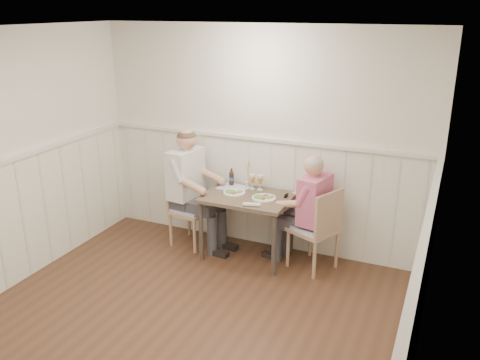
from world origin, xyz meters
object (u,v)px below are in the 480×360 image
Objects in this scene: man_in_pink at (310,220)px; grass_vase at (247,175)px; chair_right at (318,226)px; dining_table at (247,204)px; beer_bottle at (232,178)px; chair_left at (187,206)px; diner_cream at (189,197)px.

man_in_pink reaches higher than grass_vase.
man_in_pink is at bearing -13.18° from grass_vase.
grass_vase reaches higher than chair_right.
chair_right is at bearing 1.64° from dining_table.
beer_bottle is at bearing -178.19° from grass_vase.
dining_table is at bearing -2.58° from chair_left.
beer_bottle is at bearing 23.40° from chair_left.
man_in_pink is 0.93m from grass_vase.
chair_right is 0.64× the size of diner_cream.
diner_cream is at bearing 177.32° from dining_table.
dining_table is at bearing -66.92° from grass_vase.
man_in_pink reaches higher than beer_bottle.
man_in_pink is 1.49m from diner_cream.
diner_cream is 6.96× the size of beer_bottle.
dining_table is at bearing -2.68° from diner_cream.
chair_left reaches higher than dining_table.
dining_table is 0.38m from grass_vase.
diner_cream reaches higher than grass_vase.
diner_cream is at bearing 179.56° from chair_right.
dining_table is 2.79× the size of grass_vase.
chair_left is 0.64m from beer_bottle.
diner_cream is 0.75m from grass_vase.
grass_vase is (-0.83, 0.20, 0.36)m from man_in_pink.
chair_left is 0.62× the size of diner_cream.
man_in_pink is (1.52, 0.02, 0.06)m from chair_left.
grass_vase is (-0.11, 0.25, 0.25)m from dining_table.
beer_bottle is at bearing 169.61° from man_in_pink.
man_in_pink reaches higher than dining_table.
chair_right reaches higher than chair_left.
chair_left is 0.13m from diner_cream.
dining_table is 4.66× the size of beer_bottle.
chair_left is 2.58× the size of grass_vase.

